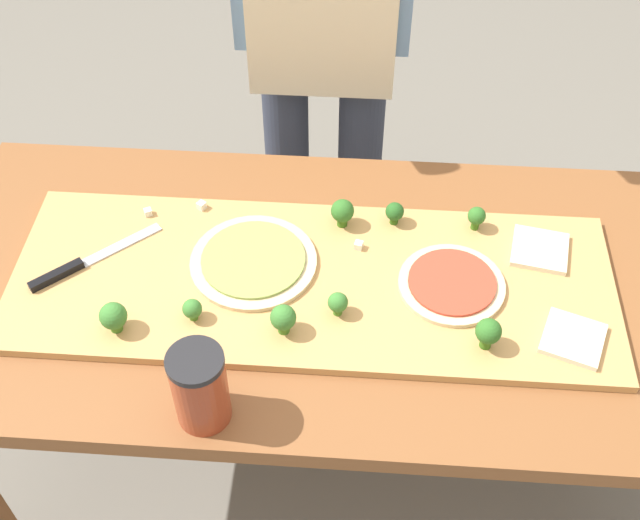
{
  "coord_description": "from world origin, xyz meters",
  "views": [
    {
      "loc": [
        0.06,
        -1.02,
        1.94
      ],
      "look_at": [
        -0.01,
        -0.0,
        0.82
      ],
      "focal_mm": 44.89,
      "sensor_mm": 36.0,
      "label": 1
    }
  ],
  "objects_px": {
    "pizza_whole_pesto_green": "(253,261)",
    "broccoli_floret_front_right": "(477,217)",
    "pizza_whole_tomato_red": "(452,284)",
    "broccoli_floret_back_left": "(113,317)",
    "cheese_crumble_a": "(148,212)",
    "sauce_jar": "(200,387)",
    "broccoli_floret_front_left": "(342,212)",
    "prep_table": "(326,316)",
    "pizza_slice_near_right": "(573,339)",
    "cheese_crumble_c": "(359,245)",
    "chefs_knife": "(78,265)",
    "cheese_crumble_b": "(202,205)",
    "broccoli_floret_back_right": "(338,303)",
    "broccoli_floret_front_mid": "(192,309)",
    "broccoli_floret_center_left": "(395,212)",
    "broccoli_floret_back_mid": "(283,318)",
    "pizza_slice_far_left": "(540,250)",
    "broccoli_floret_center_right": "(488,332)"
  },
  "relations": [
    {
      "from": "broccoli_floret_center_right",
      "to": "sauce_jar",
      "type": "relative_size",
      "value": 0.41
    },
    {
      "from": "pizza_whole_tomato_red",
      "to": "broccoli_floret_center_left",
      "type": "distance_m",
      "value": 0.2
    },
    {
      "from": "broccoli_floret_front_left",
      "to": "broccoli_floret_back_left",
      "type": "xyz_separation_m",
      "value": [
        -0.4,
        -0.3,
        -0.0
      ]
    },
    {
      "from": "prep_table",
      "to": "cheese_crumble_c",
      "type": "height_order",
      "value": "cheese_crumble_c"
    },
    {
      "from": "broccoli_floret_front_left",
      "to": "broccoli_floret_front_right",
      "type": "relative_size",
      "value": 1.19
    },
    {
      "from": "cheese_crumble_c",
      "to": "broccoli_floret_center_left",
      "type": "bearing_deg",
      "value": 47.87
    },
    {
      "from": "broccoli_floret_back_mid",
      "to": "cheese_crumble_c",
      "type": "relative_size",
      "value": 3.98
    },
    {
      "from": "prep_table",
      "to": "pizza_slice_near_right",
      "type": "xyz_separation_m",
      "value": [
        0.45,
        -0.12,
        0.13
      ]
    },
    {
      "from": "broccoli_floret_front_right",
      "to": "cheese_crumble_c",
      "type": "height_order",
      "value": "broccoli_floret_front_right"
    },
    {
      "from": "pizza_whole_tomato_red",
      "to": "broccoli_floret_back_mid",
      "type": "relative_size",
      "value": 3.25
    },
    {
      "from": "pizza_whole_tomato_red",
      "to": "pizza_whole_pesto_green",
      "type": "height_order",
      "value": "same"
    },
    {
      "from": "pizza_whole_pesto_green",
      "to": "broccoli_floret_front_right",
      "type": "distance_m",
      "value": 0.46
    },
    {
      "from": "broccoli_floret_front_left",
      "to": "cheese_crumble_b",
      "type": "distance_m",
      "value": 0.3
    },
    {
      "from": "chefs_knife",
      "to": "cheese_crumble_b",
      "type": "height_order",
      "value": "same"
    },
    {
      "from": "cheese_crumble_a",
      "to": "sauce_jar",
      "type": "xyz_separation_m",
      "value": [
        0.19,
        -0.45,
        0.05
      ]
    },
    {
      "from": "broccoli_floret_front_right",
      "to": "cheese_crumble_c",
      "type": "distance_m",
      "value": 0.25
    },
    {
      "from": "broccoli_floret_back_mid",
      "to": "sauce_jar",
      "type": "height_order",
      "value": "sauce_jar"
    },
    {
      "from": "broccoli_floret_back_left",
      "to": "broccoli_floret_front_right",
      "type": "xyz_separation_m",
      "value": [
        0.67,
        0.31,
        -0.0
      ]
    },
    {
      "from": "broccoli_floret_front_mid",
      "to": "pizza_whole_tomato_red",
      "type": "bearing_deg",
      "value": 13.08
    },
    {
      "from": "broccoli_floret_back_right",
      "to": "broccoli_floret_back_mid",
      "type": "relative_size",
      "value": 0.8
    },
    {
      "from": "prep_table",
      "to": "pizza_whole_pesto_green",
      "type": "xyz_separation_m",
      "value": [
        -0.15,
        0.02,
        0.13
      ]
    },
    {
      "from": "pizza_slice_near_right",
      "to": "pizza_slice_far_left",
      "type": "xyz_separation_m",
      "value": [
        -0.03,
        0.22,
        0.0
      ]
    },
    {
      "from": "prep_table",
      "to": "broccoli_floret_back_right",
      "type": "relative_size",
      "value": 30.86
    },
    {
      "from": "broccoli_floret_back_right",
      "to": "cheese_crumble_a",
      "type": "relative_size",
      "value": 3.43
    },
    {
      "from": "broccoli_floret_center_left",
      "to": "cheese_crumble_c",
      "type": "relative_size",
      "value": 3.21
    },
    {
      "from": "pizza_slice_near_right",
      "to": "cheese_crumble_c",
      "type": "bearing_deg",
      "value": 152.89
    },
    {
      "from": "pizza_slice_near_right",
      "to": "sauce_jar",
      "type": "relative_size",
      "value": 0.65
    },
    {
      "from": "prep_table",
      "to": "sauce_jar",
      "type": "distance_m",
      "value": 0.41
    },
    {
      "from": "broccoli_floret_back_right",
      "to": "cheese_crumble_c",
      "type": "distance_m",
      "value": 0.17
    },
    {
      "from": "broccoli_floret_back_right",
      "to": "cheese_crumble_a",
      "type": "distance_m",
      "value": 0.47
    },
    {
      "from": "chefs_knife",
      "to": "broccoli_floret_front_left",
      "type": "distance_m",
      "value": 0.53
    },
    {
      "from": "broccoli_floret_back_left",
      "to": "broccoli_floret_front_right",
      "type": "bearing_deg",
      "value": 24.7
    },
    {
      "from": "pizza_whole_pesto_green",
      "to": "sauce_jar",
      "type": "height_order",
      "value": "sauce_jar"
    },
    {
      "from": "broccoli_floret_back_right",
      "to": "broccoli_floret_front_right",
      "type": "xyz_separation_m",
      "value": [
        0.27,
        0.24,
        0.0
      ]
    },
    {
      "from": "broccoli_floret_front_mid",
      "to": "sauce_jar",
      "type": "height_order",
      "value": "sauce_jar"
    },
    {
      "from": "prep_table",
      "to": "broccoli_floret_front_left",
      "type": "xyz_separation_m",
      "value": [
        0.02,
        0.15,
        0.16
      ]
    },
    {
      "from": "broccoli_floret_front_right",
      "to": "cheese_crumble_b",
      "type": "xyz_separation_m",
      "value": [
        -0.57,
        0.02,
        -0.02
      ]
    },
    {
      "from": "pizza_whole_pesto_green",
      "to": "cheese_crumble_c",
      "type": "distance_m",
      "value": 0.21
    },
    {
      "from": "chefs_knife",
      "to": "broccoli_floret_back_right",
      "type": "distance_m",
      "value": 0.52
    },
    {
      "from": "pizza_slice_far_left",
      "to": "broccoli_floret_front_left",
      "type": "bearing_deg",
      "value": 173.0
    },
    {
      "from": "broccoli_floret_center_left",
      "to": "broccoli_floret_back_right",
      "type": "height_order",
      "value": "same"
    },
    {
      "from": "sauce_jar",
      "to": "cheese_crumble_b",
      "type": "bearing_deg",
      "value": 100.12
    },
    {
      "from": "pizza_whole_tomato_red",
      "to": "cheese_crumble_a",
      "type": "distance_m",
      "value": 0.64
    },
    {
      "from": "chefs_knife",
      "to": "pizza_slice_near_right",
      "type": "xyz_separation_m",
      "value": [
        0.94,
        -0.11,
        -0.0
      ]
    },
    {
      "from": "pizza_whole_tomato_red",
      "to": "broccoli_floret_back_left",
      "type": "relative_size",
      "value": 3.21
    },
    {
      "from": "pizza_whole_pesto_green",
      "to": "broccoli_floret_back_left",
      "type": "xyz_separation_m",
      "value": [
        -0.23,
        -0.18,
        0.03
      ]
    },
    {
      "from": "broccoli_floret_front_left",
      "to": "cheese_crumble_a",
      "type": "xyz_separation_m",
      "value": [
        -0.41,
        0.0,
        -0.03
      ]
    },
    {
      "from": "pizza_slice_near_right",
      "to": "broccoli_floret_back_left",
      "type": "distance_m",
      "value": 0.83
    },
    {
      "from": "broccoli_floret_center_right",
      "to": "cheese_crumble_c",
      "type": "xyz_separation_m",
      "value": [
        -0.24,
        0.23,
        -0.03
      ]
    },
    {
      "from": "broccoli_floret_front_mid",
      "to": "broccoli_floret_back_right",
      "type": "bearing_deg",
      "value": 6.6
    }
  ]
}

